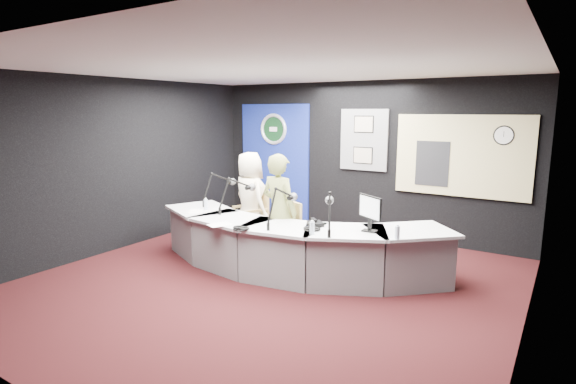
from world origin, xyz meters
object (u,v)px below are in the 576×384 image
Objects in this scene: armchair_right at (279,234)px; broadcast_desk at (287,246)px; person_man at (250,199)px; person_woman at (279,211)px; armchair_left at (250,219)px.

broadcast_desk is at bearing -1.12° from armchair_right.
person_man reaches higher than broadcast_desk.
armchair_right is at bearing 154.15° from broadcast_desk.
person_woman reaches higher than person_man.
person_woman is (1.04, -0.67, 0.39)m from armchair_left.
armchair_right is 0.34m from person_woman.
armchair_right is 0.62× the size of person_man.
armchair_right is (-0.21, 0.10, 0.12)m from broadcast_desk.
person_woman reaches higher than armchair_right.
person_woman is at bearing 169.65° from person_man.
armchair_left is at bearing -0.00° from person_man.
armchair_right is at bearing 169.65° from person_man.
armchair_right is 1.28m from person_man.
person_man is (-1.25, 0.77, 0.42)m from broadcast_desk.
armchair_right reaches higher than armchair_left.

